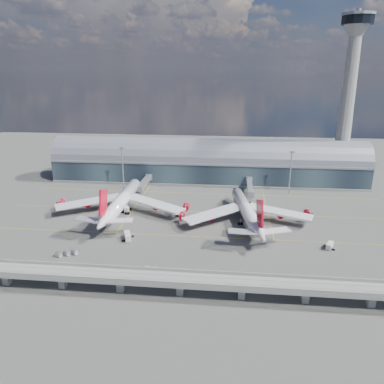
# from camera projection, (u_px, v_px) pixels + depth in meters

# --- Properties ---
(ground) EXTENTS (500.00, 500.00, 0.00)m
(ground) POSITION_uv_depth(u_px,v_px,m) (196.00, 227.00, 174.68)
(ground) COLOR #474744
(ground) RESTS_ON ground
(taxi_lines) EXTENTS (200.00, 80.12, 0.01)m
(taxi_lines) POSITION_uv_depth(u_px,v_px,m) (200.00, 210.00, 195.55)
(taxi_lines) COLOR gold
(taxi_lines) RESTS_ON ground
(terminal) EXTENTS (200.00, 30.00, 28.00)m
(terminal) POSITION_uv_depth(u_px,v_px,m) (207.00, 164.00, 244.75)
(terminal) COLOR #1F2A34
(terminal) RESTS_ON ground
(control_tower) EXTENTS (19.00, 19.00, 103.00)m
(control_tower) POSITION_uv_depth(u_px,v_px,m) (347.00, 101.00, 228.38)
(control_tower) COLOR gray
(control_tower) RESTS_ON ground
(guideway) EXTENTS (220.00, 8.50, 7.20)m
(guideway) POSITION_uv_depth(u_px,v_px,m) (180.00, 280.00, 121.09)
(guideway) COLOR gray
(guideway) RESTS_ON ground
(floodlight_mast_left) EXTENTS (3.00, 0.70, 25.70)m
(floodlight_mast_left) POSITION_uv_depth(u_px,v_px,m) (123.00, 167.00, 227.29)
(floodlight_mast_left) COLOR gray
(floodlight_mast_left) RESTS_ON ground
(floodlight_mast_right) EXTENTS (3.00, 0.70, 25.70)m
(floodlight_mast_right) POSITION_uv_depth(u_px,v_px,m) (290.00, 171.00, 217.36)
(floodlight_mast_right) COLOR gray
(floodlight_mast_right) RESTS_ON ground
(airliner_left) EXTENTS (69.27, 72.73, 22.21)m
(airliner_left) POSITION_uv_depth(u_px,v_px,m) (121.00, 201.00, 190.04)
(airliner_left) COLOR white
(airliner_left) RESTS_ON ground
(airliner_right) EXTENTS (64.77, 67.77, 21.55)m
(airliner_right) POSITION_uv_depth(u_px,v_px,m) (247.00, 212.00, 178.15)
(airliner_right) COLOR white
(airliner_right) RESTS_ON ground
(jet_bridge_left) EXTENTS (4.40, 28.00, 7.25)m
(jet_bridge_left) POSITION_uv_depth(u_px,v_px,m) (145.00, 182.00, 226.79)
(jet_bridge_left) COLOR gray
(jet_bridge_left) RESTS_ON ground
(jet_bridge_right) EXTENTS (4.40, 32.00, 7.25)m
(jet_bridge_right) POSITION_uv_depth(u_px,v_px,m) (250.00, 186.00, 218.72)
(jet_bridge_right) COLOR gray
(jet_bridge_right) RESTS_ON ground
(service_truck_0) EXTENTS (4.78, 7.53, 2.97)m
(service_truck_0) POSITION_uv_depth(u_px,v_px,m) (128.00, 236.00, 161.77)
(service_truck_0) COLOR beige
(service_truck_0) RESTS_ON ground
(service_truck_1) EXTENTS (5.50, 3.69, 2.93)m
(service_truck_1) POSITION_uv_depth(u_px,v_px,m) (111.00, 213.00, 187.58)
(service_truck_1) COLOR beige
(service_truck_1) RESTS_ON ground
(service_truck_2) EXTENTS (8.94, 6.05, 3.16)m
(service_truck_2) POSITION_uv_depth(u_px,v_px,m) (173.00, 212.00, 188.28)
(service_truck_2) COLOR beige
(service_truck_2) RESTS_ON ground
(service_truck_3) EXTENTS (4.12, 5.51, 2.50)m
(service_truck_3) POSITION_uv_depth(u_px,v_px,m) (330.00, 246.00, 153.84)
(service_truck_3) COLOR beige
(service_truck_3) RESTS_ON ground
(service_truck_4) EXTENTS (2.28, 4.44, 2.55)m
(service_truck_4) POSITION_uv_depth(u_px,v_px,m) (246.00, 210.00, 192.24)
(service_truck_4) COLOR beige
(service_truck_4) RESTS_ON ground
(service_truck_5) EXTENTS (5.08, 7.08, 3.20)m
(service_truck_5) POSITION_uv_depth(u_px,v_px,m) (126.00, 208.00, 193.52)
(service_truck_5) COLOR beige
(service_truck_5) RESTS_ON ground
(cargo_train_0) EXTENTS (8.55, 5.32, 1.93)m
(cargo_train_0) POSITION_uv_depth(u_px,v_px,m) (67.00, 253.00, 148.06)
(cargo_train_0) COLOR gray
(cargo_train_0) RESTS_ON ground
(cargo_train_1) EXTENTS (8.51, 2.32, 1.88)m
(cargo_train_1) POSITION_uv_depth(u_px,v_px,m) (155.00, 270.00, 135.43)
(cargo_train_1) COLOR gray
(cargo_train_1) RESTS_ON ground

